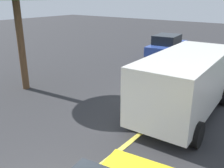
# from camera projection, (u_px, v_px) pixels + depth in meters

# --- Properties ---
(lane_marking_centre) EXTENTS (28.00, 0.16, 0.01)m
(lane_marking_centre) POSITION_uv_depth(u_px,v_px,m) (127.00, 144.00, 7.17)
(lane_marking_centre) COLOR #E0D14C
(white_van) EXTENTS (5.29, 2.45, 2.20)m
(white_van) POSITION_uv_depth(u_px,v_px,m) (186.00, 81.00, 8.59)
(white_van) COLOR silver
(white_van) RESTS_ON ground_plane
(car_blue_far_lane) EXTENTS (4.28, 2.31, 1.55)m
(car_blue_far_lane) POSITION_uv_depth(u_px,v_px,m) (167.00, 46.00, 17.26)
(car_blue_far_lane) COLOR #2D479E
(car_blue_far_lane) RESTS_ON ground_plane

